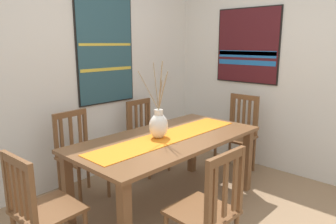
{
  "coord_description": "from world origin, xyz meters",
  "views": [
    {
      "loc": [
        -2.02,
        -1.41,
        1.64
      ],
      "look_at": [
        0.27,
        0.73,
        0.95
      ],
      "focal_mm": 33.54,
      "sensor_mm": 36.0,
      "label": 1
    }
  ],
  "objects_px": {
    "centerpiece_vase": "(159,125)",
    "chair_3": "(80,154)",
    "chair_0": "(238,132)",
    "painting_on_side_wall": "(247,46)",
    "chair_4": "(208,211)",
    "chair_1": "(40,209)",
    "painting_on_back_wall": "(105,50)",
    "chair_2": "(146,134)",
    "dining_table": "(168,147)"
  },
  "relations": [
    {
      "from": "centerpiece_vase",
      "to": "chair_2",
      "type": "relative_size",
      "value": 0.81
    },
    {
      "from": "chair_1",
      "to": "chair_3",
      "type": "xyz_separation_m",
      "value": [
        0.81,
        0.8,
        -0.01
      ]
    },
    {
      "from": "chair_3",
      "to": "painting_on_back_wall",
      "type": "xyz_separation_m",
      "value": [
        0.66,
        0.37,
        1.06
      ]
    },
    {
      "from": "centerpiece_vase",
      "to": "chair_4",
      "type": "distance_m",
      "value": 1.06
    },
    {
      "from": "chair_4",
      "to": "centerpiece_vase",
      "type": "bearing_deg",
      "value": 65.03
    },
    {
      "from": "chair_0",
      "to": "painting_on_side_wall",
      "type": "relative_size",
      "value": 1.01
    },
    {
      "from": "chair_3",
      "to": "painting_on_side_wall",
      "type": "xyz_separation_m",
      "value": [
        2.16,
        -0.71,
        1.11
      ]
    },
    {
      "from": "chair_0",
      "to": "chair_1",
      "type": "xyz_separation_m",
      "value": [
        -2.6,
        0.04,
        -0.02
      ]
    },
    {
      "from": "chair_3",
      "to": "painting_on_back_wall",
      "type": "height_order",
      "value": "painting_on_back_wall"
    },
    {
      "from": "chair_0",
      "to": "painting_on_back_wall",
      "type": "relative_size",
      "value": 0.76
    },
    {
      "from": "chair_3",
      "to": "chair_0",
      "type": "bearing_deg",
      "value": -25.18
    },
    {
      "from": "chair_2",
      "to": "painting_on_side_wall",
      "type": "bearing_deg",
      "value": -32.32
    },
    {
      "from": "centerpiece_vase",
      "to": "painting_on_side_wall",
      "type": "relative_size",
      "value": 0.76
    },
    {
      "from": "dining_table",
      "to": "chair_1",
      "type": "relative_size",
      "value": 2.07
    },
    {
      "from": "painting_on_back_wall",
      "to": "chair_4",
      "type": "bearing_deg",
      "value": -108.13
    },
    {
      "from": "chair_2",
      "to": "chair_4",
      "type": "height_order",
      "value": "chair_4"
    },
    {
      "from": "chair_2",
      "to": "chair_4",
      "type": "xyz_separation_m",
      "value": [
        -1.01,
        -1.71,
        0.0
      ]
    },
    {
      "from": "dining_table",
      "to": "chair_0",
      "type": "xyz_separation_m",
      "value": [
        1.3,
        -0.02,
        -0.12
      ]
    },
    {
      "from": "centerpiece_vase",
      "to": "chair_2",
      "type": "height_order",
      "value": "centerpiece_vase"
    },
    {
      "from": "painting_on_back_wall",
      "to": "painting_on_side_wall",
      "type": "bearing_deg",
      "value": -35.75
    },
    {
      "from": "dining_table",
      "to": "chair_4",
      "type": "bearing_deg",
      "value": -120.58
    },
    {
      "from": "dining_table",
      "to": "centerpiece_vase",
      "type": "xyz_separation_m",
      "value": [
        -0.09,
        0.04,
        0.23
      ]
    },
    {
      "from": "chair_4",
      "to": "chair_1",
      "type": "bearing_deg",
      "value": 132.25
    },
    {
      "from": "chair_0",
      "to": "chair_4",
      "type": "distance_m",
      "value": 1.99
    },
    {
      "from": "chair_1",
      "to": "chair_4",
      "type": "height_order",
      "value": "chair_4"
    },
    {
      "from": "dining_table",
      "to": "chair_3",
      "type": "distance_m",
      "value": 0.97
    },
    {
      "from": "chair_1",
      "to": "chair_2",
      "type": "height_order",
      "value": "chair_1"
    },
    {
      "from": "centerpiece_vase",
      "to": "chair_3",
      "type": "bearing_deg",
      "value": 117.09
    },
    {
      "from": "chair_2",
      "to": "centerpiece_vase",
      "type": "bearing_deg",
      "value": -125.86
    },
    {
      "from": "painting_on_back_wall",
      "to": "chair_1",
      "type": "bearing_deg",
      "value": -141.21
    },
    {
      "from": "chair_4",
      "to": "chair_0",
      "type": "bearing_deg",
      "value": 24.77
    },
    {
      "from": "centerpiece_vase",
      "to": "chair_3",
      "type": "height_order",
      "value": "centerpiece_vase"
    },
    {
      "from": "painting_on_back_wall",
      "to": "painting_on_side_wall",
      "type": "height_order",
      "value": "painting_on_back_wall"
    },
    {
      "from": "chair_0",
      "to": "painting_on_side_wall",
      "type": "xyz_separation_m",
      "value": [
        0.36,
        0.14,
        1.08
      ]
    },
    {
      "from": "dining_table",
      "to": "chair_3",
      "type": "relative_size",
      "value": 2.05
    },
    {
      "from": "chair_2",
      "to": "painting_on_back_wall",
      "type": "height_order",
      "value": "painting_on_back_wall"
    },
    {
      "from": "chair_4",
      "to": "painting_on_side_wall",
      "type": "height_order",
      "value": "painting_on_side_wall"
    },
    {
      "from": "chair_4",
      "to": "painting_on_back_wall",
      "type": "bearing_deg",
      "value": 71.87
    },
    {
      "from": "painting_on_side_wall",
      "to": "dining_table",
      "type": "bearing_deg",
      "value": -176.05
    },
    {
      "from": "dining_table",
      "to": "painting_on_side_wall",
      "type": "bearing_deg",
      "value": 3.95
    },
    {
      "from": "chair_2",
      "to": "painting_on_back_wall",
      "type": "relative_size",
      "value": 0.71
    },
    {
      "from": "chair_0",
      "to": "painting_on_back_wall",
      "type": "bearing_deg",
      "value": 133.08
    },
    {
      "from": "chair_1",
      "to": "chair_2",
      "type": "relative_size",
      "value": 1.0
    },
    {
      "from": "chair_4",
      "to": "dining_table",
      "type": "bearing_deg",
      "value": 59.42
    },
    {
      "from": "centerpiece_vase",
      "to": "painting_on_side_wall",
      "type": "height_order",
      "value": "painting_on_side_wall"
    },
    {
      "from": "chair_4",
      "to": "chair_3",
      "type": "bearing_deg",
      "value": 89.46
    },
    {
      "from": "painting_on_back_wall",
      "to": "chair_2",
      "type": "bearing_deg",
      "value": -45.69
    },
    {
      "from": "painting_on_back_wall",
      "to": "painting_on_side_wall",
      "type": "distance_m",
      "value": 1.85
    },
    {
      "from": "dining_table",
      "to": "chair_1",
      "type": "xyz_separation_m",
      "value": [
        -1.3,
        0.02,
        -0.14
      ]
    },
    {
      "from": "chair_1",
      "to": "painting_on_side_wall",
      "type": "distance_m",
      "value": 3.17
    }
  ]
}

